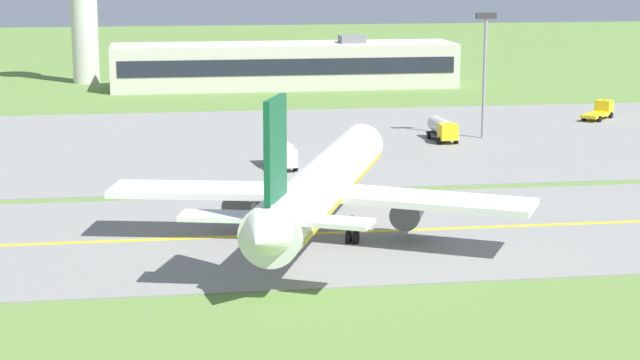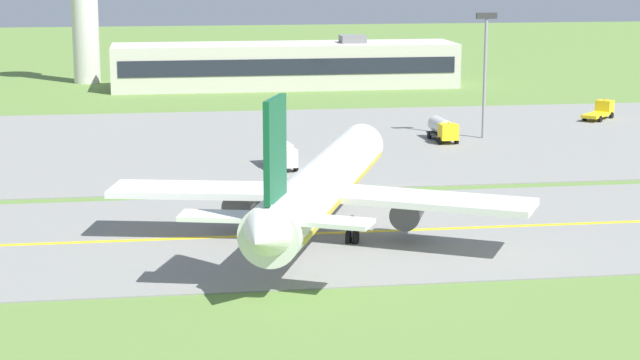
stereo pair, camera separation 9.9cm
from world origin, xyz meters
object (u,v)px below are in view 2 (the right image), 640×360
(service_truck_fuel, at_px, (443,129))
(airplane_lead, at_px, (323,185))
(apron_light_mast, at_px, (485,59))
(service_truck_baggage, at_px, (601,110))
(service_truck_catering, at_px, (280,154))

(service_truck_fuel, bearing_deg, airplane_lead, -116.32)
(service_truck_fuel, height_order, apron_light_mast, apron_light_mast)
(airplane_lead, xyz_separation_m, service_truck_baggage, (45.22, 54.75, -2.95))
(service_truck_baggage, xyz_separation_m, apron_light_mast, (-19.74, -12.50, 8.14))
(service_truck_baggage, xyz_separation_m, service_truck_fuel, (-24.98, -13.82, 0.35))
(service_truck_fuel, height_order, service_truck_catering, service_truck_fuel)
(service_truck_catering, xyz_separation_m, apron_light_mast, (25.61, 14.61, 7.79))
(airplane_lead, height_order, service_truck_fuel, airplane_lead)
(airplane_lead, xyz_separation_m, service_truck_fuel, (20.25, 40.92, -2.60))
(airplane_lead, distance_m, apron_light_mast, 49.61)
(airplane_lead, relative_size, service_truck_baggage, 6.34)
(service_truck_baggage, height_order, service_truck_catering, service_truck_catering)
(service_truck_catering, bearing_deg, service_truck_baggage, 30.87)
(service_truck_fuel, distance_m, service_truck_catering, 24.32)
(airplane_lead, bearing_deg, service_truck_catering, 90.27)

